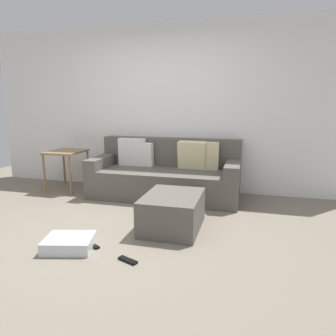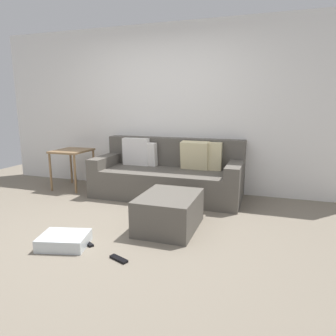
{
  "view_description": "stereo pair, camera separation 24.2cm",
  "coord_description": "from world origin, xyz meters",
  "px_view_note": "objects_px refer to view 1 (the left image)",
  "views": [
    {
      "loc": [
        1.4,
        -2.88,
        1.37
      ],
      "look_at": [
        0.4,
        0.87,
        0.57
      ],
      "focal_mm": 32.71,
      "sensor_mm": 36.0,
      "label": 1
    },
    {
      "loc": [
        1.63,
        -2.81,
        1.37
      ],
      "look_at": [
        0.4,
        0.87,
        0.57
      ],
      "focal_mm": 32.71,
      "sensor_mm": 36.0,
      "label": 2
    }
  ],
  "objects_px": {
    "side_table": "(66,157)",
    "remote_near_ottoman": "(128,260)",
    "remote_by_storage_bin": "(93,246)",
    "ottoman": "(173,212)",
    "storage_bin": "(69,243)",
    "couch_sectional": "(166,175)"
  },
  "relations": [
    {
      "from": "ottoman",
      "to": "storage_bin",
      "type": "distance_m",
      "value": 1.14
    },
    {
      "from": "couch_sectional",
      "to": "storage_bin",
      "type": "distance_m",
      "value": 2.06
    },
    {
      "from": "side_table",
      "to": "ottoman",
      "type": "bearing_deg",
      "value": -28.88
    },
    {
      "from": "side_table",
      "to": "remote_near_ottoman",
      "type": "bearing_deg",
      "value": -46.69
    },
    {
      "from": "storage_bin",
      "to": "remote_by_storage_bin",
      "type": "bearing_deg",
      "value": 27.69
    },
    {
      "from": "storage_bin",
      "to": "ottoman",
      "type": "bearing_deg",
      "value": 42.23
    },
    {
      "from": "remote_by_storage_bin",
      "to": "ottoman",
      "type": "bearing_deg",
      "value": 75.72
    },
    {
      "from": "storage_bin",
      "to": "remote_near_ottoman",
      "type": "distance_m",
      "value": 0.65
    },
    {
      "from": "couch_sectional",
      "to": "side_table",
      "type": "height_order",
      "value": "couch_sectional"
    },
    {
      "from": "ottoman",
      "to": "side_table",
      "type": "bearing_deg",
      "value": 151.12
    },
    {
      "from": "remote_near_ottoman",
      "to": "remote_by_storage_bin",
      "type": "bearing_deg",
      "value": 179.4
    },
    {
      "from": "ottoman",
      "to": "storage_bin",
      "type": "height_order",
      "value": "ottoman"
    },
    {
      "from": "couch_sectional",
      "to": "ottoman",
      "type": "bearing_deg",
      "value": -71.6
    },
    {
      "from": "side_table",
      "to": "remote_by_storage_bin",
      "type": "relative_size",
      "value": 3.87
    },
    {
      "from": "ottoman",
      "to": "remote_near_ottoman",
      "type": "height_order",
      "value": "ottoman"
    },
    {
      "from": "ottoman",
      "to": "remote_near_ottoman",
      "type": "xyz_separation_m",
      "value": [
        -0.2,
        -0.84,
        -0.18
      ]
    },
    {
      "from": "storage_bin",
      "to": "side_table",
      "type": "distance_m",
      "value": 2.32
    },
    {
      "from": "side_table",
      "to": "remote_by_storage_bin",
      "type": "distance_m",
      "value": 2.36
    },
    {
      "from": "side_table",
      "to": "remote_by_storage_bin",
      "type": "bearing_deg",
      "value": -51.5
    },
    {
      "from": "couch_sectional",
      "to": "remote_near_ottoman",
      "type": "height_order",
      "value": "couch_sectional"
    },
    {
      "from": "couch_sectional",
      "to": "remote_near_ottoman",
      "type": "xyz_separation_m",
      "value": [
        0.21,
        -2.08,
        -0.32
      ]
    },
    {
      "from": "couch_sectional",
      "to": "ottoman",
      "type": "distance_m",
      "value": 1.31
    }
  ]
}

